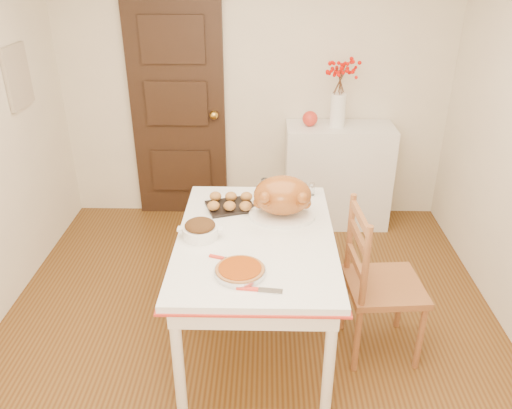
{
  "coord_description": "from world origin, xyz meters",
  "views": [
    {
      "loc": [
        0.1,
        -2.53,
        2.35
      ],
      "look_at": [
        0.05,
        0.12,
        1.01
      ],
      "focal_mm": 35.76,
      "sensor_mm": 36.0,
      "label": 1
    }
  ],
  "objects_px": {
    "kitchen_table": "(256,292)",
    "turkey_platter": "(282,198)",
    "pumpkin_pie": "(240,270)",
    "chair_oak": "(385,282)",
    "sideboard": "(337,176)"
  },
  "relations": [
    {
      "from": "kitchen_table",
      "to": "turkey_platter",
      "type": "distance_m",
      "value": 0.62
    },
    {
      "from": "turkey_platter",
      "to": "pumpkin_pie",
      "type": "bearing_deg",
      "value": -112.25
    },
    {
      "from": "chair_oak",
      "to": "sideboard",
      "type": "bearing_deg",
      "value": -1.64
    },
    {
      "from": "turkey_platter",
      "to": "pumpkin_pie",
      "type": "distance_m",
      "value": 0.69
    },
    {
      "from": "kitchen_table",
      "to": "turkey_platter",
      "type": "bearing_deg",
      "value": 56.31
    },
    {
      "from": "pumpkin_pie",
      "to": "chair_oak",
      "type": "bearing_deg",
      "value": 24.13
    },
    {
      "from": "kitchen_table",
      "to": "pumpkin_pie",
      "type": "relative_size",
      "value": 5.19
    },
    {
      "from": "chair_oak",
      "to": "turkey_platter",
      "type": "bearing_deg",
      "value": 63.71
    },
    {
      "from": "turkey_platter",
      "to": "pumpkin_pie",
      "type": "height_order",
      "value": "turkey_platter"
    },
    {
      "from": "sideboard",
      "to": "kitchen_table",
      "type": "xyz_separation_m",
      "value": [
        -0.71,
        -1.71,
        -0.06
      ]
    },
    {
      "from": "sideboard",
      "to": "chair_oak",
      "type": "xyz_separation_m",
      "value": [
        0.08,
        -1.72,
        0.04
      ]
    },
    {
      "from": "turkey_platter",
      "to": "kitchen_table",
      "type": "bearing_deg",
      "value": -125.92
    },
    {
      "from": "sideboard",
      "to": "turkey_platter",
      "type": "bearing_deg",
      "value": -110.59
    },
    {
      "from": "chair_oak",
      "to": "pumpkin_pie",
      "type": "xyz_separation_m",
      "value": [
        -0.87,
        -0.39,
        0.34
      ]
    },
    {
      "from": "sideboard",
      "to": "pumpkin_pie",
      "type": "relative_size",
      "value": 3.56
    }
  ]
}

